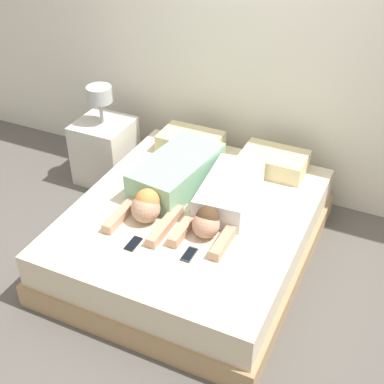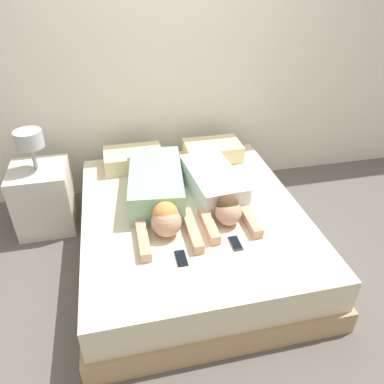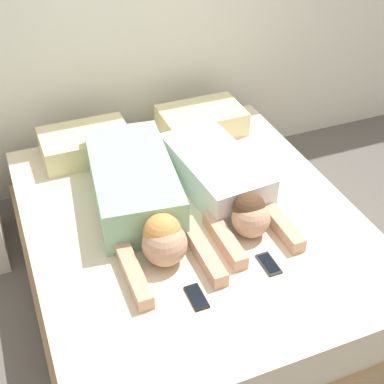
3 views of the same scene
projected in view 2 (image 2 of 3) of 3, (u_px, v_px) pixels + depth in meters
name	position (u px, v px, depth m)	size (l,w,h in m)	color
ground_plane	(192.00, 252.00, 3.07)	(12.00, 12.00, 0.00)	#5B5651
wall_back	(164.00, 55.00, 3.28)	(12.00, 0.06, 2.60)	silver
bed	(192.00, 231.00, 2.95)	(1.69, 1.96, 0.43)	tan
pillow_head_left	(133.00, 159.00, 3.33)	(0.51, 0.34, 0.15)	beige
pillow_head_right	(213.00, 151.00, 3.47)	(0.51, 0.34, 0.15)	beige
person_left	(158.00, 190.00, 2.83)	(0.49, 1.16, 0.24)	#8CBF99
person_right	(216.00, 188.00, 2.89)	(0.41, 0.99, 0.22)	silver
cell_phone_left	(181.00, 258.00, 2.37)	(0.07, 0.14, 0.01)	black
cell_phone_right	(235.00, 243.00, 2.49)	(0.07, 0.14, 0.01)	#2D2D33
nightstand	(43.00, 195.00, 3.20)	(0.46, 0.46, 0.91)	beige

